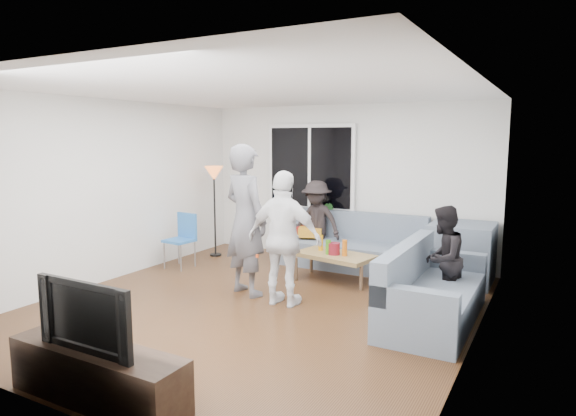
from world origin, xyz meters
The scene contains 30 objects.
floor centered at (0.00, 0.00, -0.02)m, with size 5.00×5.50×0.04m, color #56351C.
ceiling centered at (0.00, 0.00, 2.62)m, with size 5.00×5.50×0.04m, color white.
wall_back centered at (0.00, 2.77, 1.30)m, with size 5.00×0.04×2.60m, color silver.
wall_front centered at (0.00, -2.77, 1.30)m, with size 5.00×0.04×2.60m, color silver.
wall_left centered at (-2.52, 0.00, 1.30)m, with size 0.04×5.50×2.60m, color silver.
wall_right centered at (2.52, 0.00, 1.30)m, with size 0.04×5.50×2.60m, color silver.
window_frame centered at (-0.60, 2.69, 1.55)m, with size 1.62×0.06×1.47m, color white.
window_glass centered at (-0.60, 2.65, 1.55)m, with size 1.50×0.02×1.35m, color black.
window_mullion centered at (-0.60, 2.64, 1.55)m, with size 0.05×0.03×1.35m, color white.
radiator centered at (-0.60, 2.65, 0.31)m, with size 1.30×0.12×0.62m, color silver.
potted_plant centered at (-0.23, 2.62, 0.79)m, with size 0.19×0.15×0.34m, color #296428.
vase centered at (-0.77, 2.62, 0.70)m, with size 0.16×0.16×0.17m, color white.
sofa_back_section centered at (0.32, 2.27, 0.42)m, with size 2.30×0.85×0.85m, color slate, non-canonical shape.
sofa_right_section centered at (2.02, 0.53, 0.42)m, with size 0.85×2.00×0.85m, color slate, non-canonical shape.
sofa_corner centered at (2.01, 2.27, 0.42)m, with size 0.85×0.85×0.85m, color slate.
cushion_yellow centered at (-0.39, 2.25, 0.51)m, with size 0.38×0.32×0.14m, color orange.
cushion_red centered at (-0.51, 2.33, 0.51)m, with size 0.36×0.30×0.13m, color maroon.
coffee_table centered at (0.40, 1.45, 0.20)m, with size 1.10×0.60×0.40m, color olive.
pitcher centered at (0.41, 1.40, 0.49)m, with size 0.17×0.17×0.17m, color maroon.
side_chair centered at (-2.05, 0.93, 0.43)m, with size 0.40×0.40×0.86m, color #2968B4, non-canonical shape.
floor_lamp centered at (-2.05, 1.87, 0.78)m, with size 0.32×0.32×1.56m, color orange, non-canonical shape.
player_left centered at (-0.38, 0.34, 0.99)m, with size 0.72×0.47×1.98m, color #55545A.
player_right centered at (0.28, 0.19, 0.83)m, with size 0.98×0.41×1.67m, color white.
spectator_right centered at (2.02, 0.92, 0.63)m, with size 0.62×0.48×1.27m, color black.
spectator_back centered at (-0.30, 2.30, 0.68)m, with size 0.88×0.51×1.36m, color black.
tv_console centered at (0.10, -2.50, 0.22)m, with size 1.60×0.40×0.44m, color #322419.
television centered at (0.10, -2.50, 0.72)m, with size 0.97×0.13×0.56m, color black.
bottle_b centered at (0.33, 1.37, 0.50)m, with size 0.08×0.08×0.21m, color #3F8F1A.
bottle_a centered at (0.13, 1.54, 0.51)m, with size 0.07×0.07×0.22m, color orange.
bottle_d centered at (0.58, 1.40, 0.51)m, with size 0.07×0.07×0.23m, color orange.
Camera 1 is at (3.17, -4.98, 2.06)m, focal length 30.92 mm.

